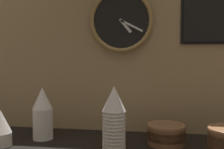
% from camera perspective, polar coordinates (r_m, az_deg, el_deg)
% --- Properties ---
extents(wall_tiled_back, '(1.60, 0.03, 1.05)m').
position_cam_1_polar(wall_tiled_back, '(1.40, -0.81, 10.07)').
color(wall_tiled_back, tan).
rests_on(wall_tiled_back, ground_plane).
extents(cup_stack_center_right, '(0.09, 0.09, 0.26)m').
position_cam_1_polar(cup_stack_center_right, '(1.10, 0.41, -9.06)').
color(cup_stack_center_right, white).
rests_on(cup_stack_center_right, ground_plane).
extents(cup_stack_center_left, '(0.09, 0.09, 0.23)m').
position_cam_1_polar(cup_stack_center_left, '(1.31, -13.92, -7.62)').
color(cup_stack_center_left, white).
rests_on(cup_stack_center_left, ground_plane).
extents(cup_stack_left, '(0.09, 0.09, 0.15)m').
position_cam_1_polar(cup_stack_left, '(1.28, -21.73, -9.98)').
color(cup_stack_left, white).
rests_on(cup_stack_left, ground_plane).
extents(bowl_stack_right, '(0.16, 0.16, 0.09)m').
position_cam_1_polar(bowl_stack_right, '(1.24, 10.94, -11.65)').
color(bowl_stack_right, brown).
rests_on(bowl_stack_right, ground_plane).
extents(wall_clock, '(0.30, 0.03, 0.30)m').
position_cam_1_polar(wall_clock, '(1.36, 1.88, 10.90)').
color(wall_clock, black).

